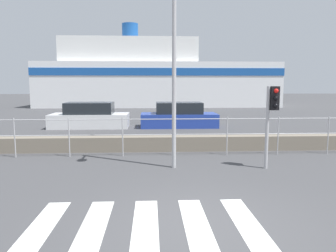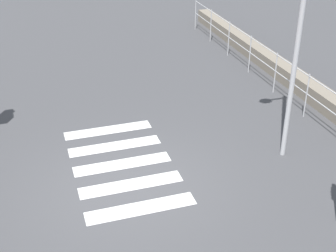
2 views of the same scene
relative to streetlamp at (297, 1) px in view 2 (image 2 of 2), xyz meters
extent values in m
plane|color=#424244|center=(0.16, -3.84, -3.89)|extent=(160.00, 160.00, 0.00)
cube|color=silver|center=(-2.58, -3.84, -3.89)|extent=(0.45, 2.40, 0.01)
cube|color=silver|center=(-1.68, -3.84, -3.89)|extent=(0.45, 2.40, 0.01)
cube|color=silver|center=(-0.78, -3.84, -3.89)|extent=(0.45, 2.40, 0.01)
cube|color=silver|center=(0.12, -3.84, -3.89)|extent=(0.45, 2.40, 0.01)
cube|color=silver|center=(1.02, -3.84, -3.89)|extent=(0.45, 2.40, 0.01)
cylinder|color=#B2B2B5|center=(-10.68, 1.79, -3.22)|extent=(0.04, 0.04, 1.34)
cylinder|color=#B2B2B5|center=(-8.87, 1.79, -3.22)|extent=(0.04, 0.04, 1.34)
cylinder|color=#B2B2B5|center=(-7.07, 1.79, -3.22)|extent=(0.04, 0.04, 1.34)
cylinder|color=#B2B2B5|center=(-5.26, 1.79, -3.22)|extent=(0.04, 0.04, 1.34)
cylinder|color=#B2B2B5|center=(-3.45, 1.79, -3.22)|extent=(0.04, 0.04, 1.34)
cylinder|color=#B2B2B5|center=(-1.65, 1.79, -3.22)|extent=(0.04, 0.04, 1.34)
cylinder|color=#B2B2B5|center=(0.00, 0.15, -0.72)|extent=(0.12, 0.12, 6.35)
camera|label=1|loc=(-0.66, -9.32, -1.44)|focal=35.00mm
camera|label=2|loc=(8.74, -5.69, 2.45)|focal=50.00mm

